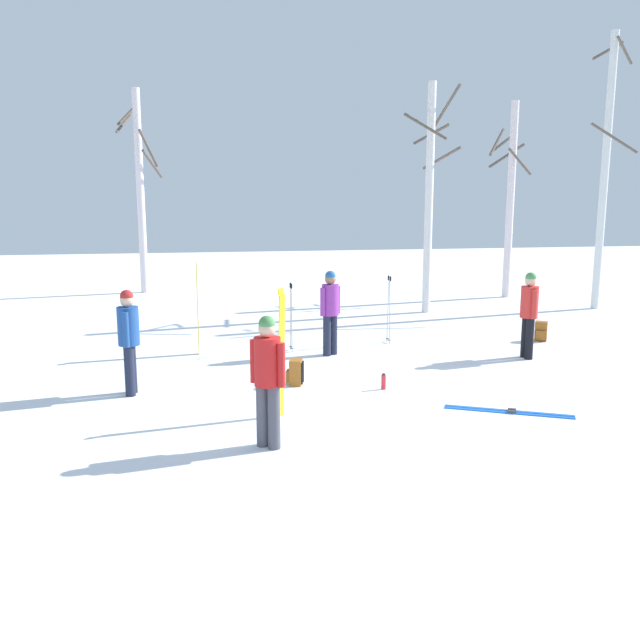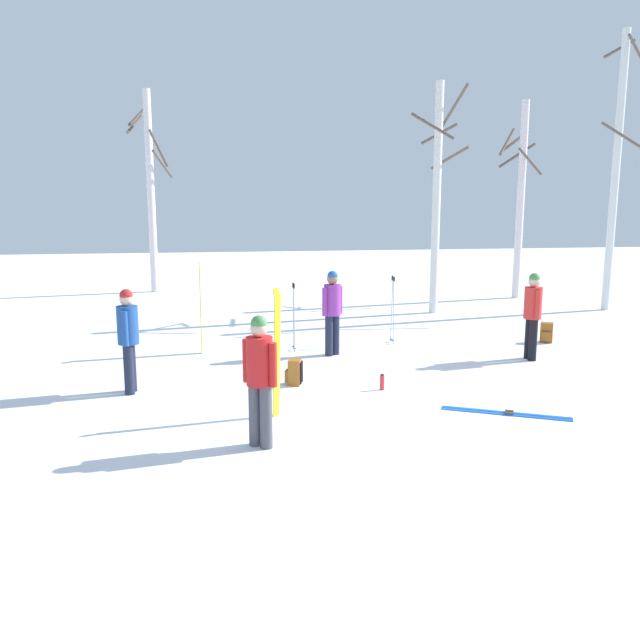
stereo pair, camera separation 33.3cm
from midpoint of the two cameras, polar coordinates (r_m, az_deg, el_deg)
name	(u,v)px [view 1 (the left image)]	position (r m, az deg, el deg)	size (l,w,h in m)	color
ground_plane	(403,416)	(9.89, 6.11, -8.21)	(60.00, 60.00, 0.00)	white
person_0	(529,309)	(13.67, 16.78, 0.87)	(0.34, 0.52, 1.72)	black
person_1	(129,335)	(11.14, -16.87, -1.25)	(0.34, 0.52, 1.72)	#1E2338
person_2	(330,307)	(13.35, 0.17, 1.10)	(0.45, 0.34, 1.72)	#1E2338
person_3	(268,373)	(8.44, -5.63, -4.54)	(0.42, 0.38, 1.72)	#4C4C56
ski_pair_planted_0	(198,309)	(13.74, -11.11, 0.97)	(0.02, 0.24, 1.88)	yellow
ski_pair_planted_1	(281,353)	(9.65, -4.31, -2.86)	(0.15, 0.16, 1.89)	yellow
ski_pair_lying_0	(509,412)	(10.36, 14.95, -7.58)	(1.76, 0.98, 0.05)	blue
ski_poles_0	(389,307)	(14.58, 5.27, 1.08)	(0.07, 0.25, 1.47)	#B2B2BC
ski_poles_1	(291,315)	(13.76, -3.18, 0.43)	(0.07, 0.25, 1.42)	#B2B2BC
backpack_0	(295,373)	(11.39, -2.96, -4.52)	(0.33, 0.31, 0.44)	#99591E
backpack_1	(541,331)	(15.54, 17.79, -0.94)	(0.33, 0.34, 0.44)	#99591E
water_bottle_0	(384,382)	(11.17, 4.61, -5.30)	(0.08, 0.08, 0.27)	red
birch_tree_2	(140,188)	(22.95, -15.53, 10.80)	(1.41, 1.39, 6.57)	silver
birch_tree_3	(430,194)	(18.49, 8.85, 10.63)	(1.68, 1.68, 6.14)	silver
birch_tree_4	(510,197)	(21.91, 15.52, 10.11)	(1.42, 1.28, 6.04)	silver
birch_tree_5	(605,170)	(20.40, 22.77, 11.73)	(1.27, 1.30, 7.54)	silver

